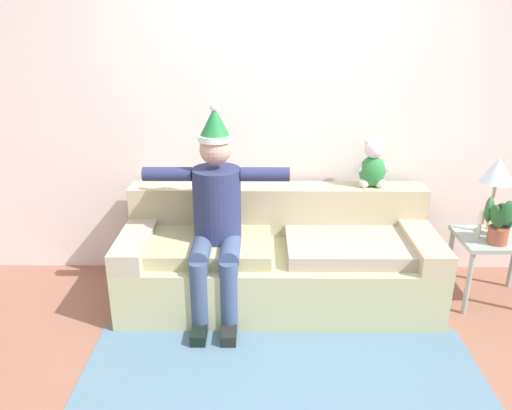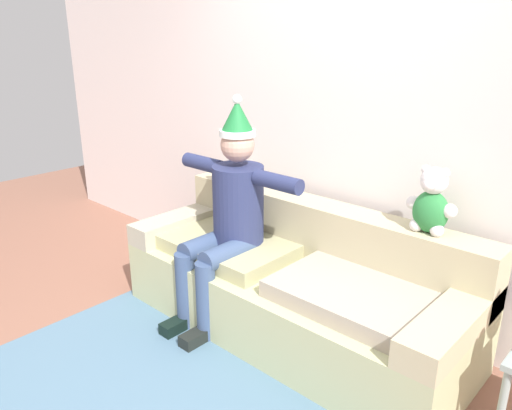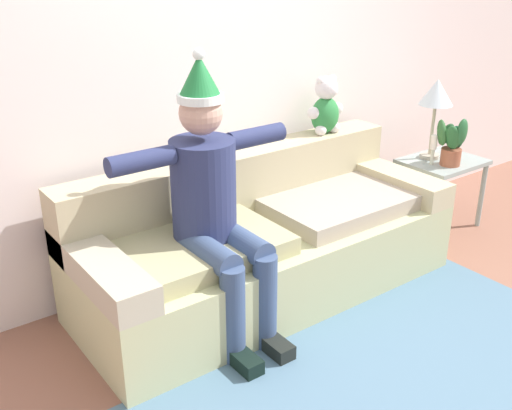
{
  "view_description": "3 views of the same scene",
  "coord_description": "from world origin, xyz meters",
  "views": [
    {
      "loc": [
        -0.14,
        -2.38,
        2.06
      ],
      "look_at": [
        -0.16,
        0.89,
        0.8
      ],
      "focal_mm": 35.34,
      "sensor_mm": 36.0,
      "label": 1
    },
    {
      "loc": [
        1.76,
        -1.26,
        1.86
      ],
      "look_at": [
        -0.17,
        0.84,
        0.87
      ],
      "focal_mm": 34.88,
      "sensor_mm": 36.0,
      "label": 2
    },
    {
      "loc": [
        -1.97,
        -1.57,
        1.94
      ],
      "look_at": [
        -0.22,
        0.79,
        0.69
      ],
      "focal_mm": 42.69,
      "sensor_mm": 36.0,
      "label": 3
    }
  ],
  "objects": [
    {
      "name": "side_table",
      "position": [
        1.6,
        0.98,
        0.44
      ],
      "size": [
        0.56,
        0.45,
        0.52
      ],
      "color": "#91A19D",
      "rests_on": "ground_plane"
    },
    {
      "name": "table_lamp",
      "position": [
        1.56,
        1.07,
        0.97
      ],
      "size": [
        0.24,
        0.24,
        0.57
      ],
      "color": "#B0AD9A",
      "rests_on": "side_table"
    },
    {
      "name": "area_rug",
      "position": [
        0.0,
        -0.02,
        0.0
      ],
      "size": [
        2.44,
        1.21,
        0.01
      ],
      "primitive_type": "cube",
      "color": "slate",
      "rests_on": "ground_plane"
    },
    {
      "name": "candle_tall",
      "position": [
        1.45,
        0.96,
        0.66
      ],
      "size": [
        0.04,
        0.04,
        0.22
      ],
      "color": "beige",
      "rests_on": "side_table"
    },
    {
      "name": "back_wall",
      "position": [
        0.0,
        1.55,
        1.35
      ],
      "size": [
        7.0,
        0.1,
        2.7
      ],
      "primitive_type": "cube",
      "color": "silver",
      "rests_on": "ground_plane"
    },
    {
      "name": "teddy_bear",
      "position": [
        0.72,
        1.3,
        0.97
      ],
      "size": [
        0.29,
        0.17,
        0.38
      ],
      "color": "#2C803E",
      "rests_on": "couch"
    },
    {
      "name": "couch",
      "position": [
        0.0,
        1.02,
        0.32
      ],
      "size": [
        2.29,
        0.89,
        0.8
      ],
      "color": "#B8B988",
      "rests_on": "ground_plane"
    },
    {
      "name": "person_seated",
      "position": [
        -0.44,
        0.86,
        0.76
      ],
      "size": [
        1.02,
        0.77,
        1.5
      ],
      "color": "navy",
      "rests_on": "ground_plane"
    },
    {
      "name": "potted_plant",
      "position": [
        1.54,
        0.89,
        0.69
      ],
      "size": [
        0.24,
        0.25,
        0.35
      ],
      "color": "#9D543A",
      "rests_on": "side_table"
    },
    {
      "name": "ground_plane",
      "position": [
        0.0,
        0.0,
        0.0
      ],
      "size": [
        10.0,
        10.0,
        0.0
      ],
      "primitive_type": "plane",
      "color": "#8F5D4A"
    }
  ]
}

